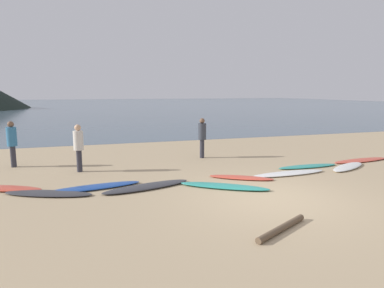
{
  "coord_description": "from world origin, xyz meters",
  "views": [
    {
      "loc": [
        -4.38,
        -7.14,
        2.64
      ],
      "look_at": [
        -0.39,
        5.27,
        0.6
      ],
      "focal_mm": 31.61,
      "sensor_mm": 36.0,
      "label": 1
    }
  ],
  "objects_px": {
    "surfboard_1": "(48,193)",
    "surfboard_9": "(361,160)",
    "person_2": "(202,135)",
    "surfboard_6": "(289,173)",
    "surfboard_3": "(147,186)",
    "person_1": "(12,140)",
    "surfboard_4": "(224,186)",
    "surfboard_8": "(348,167)",
    "surfboard_7": "(308,166)",
    "surfboard_0": "(1,188)",
    "driftwood_log": "(282,228)",
    "surfboard_2": "(93,187)",
    "surfboard_5": "(241,178)",
    "person_0": "(78,144)"
  },
  "relations": [
    {
      "from": "surfboard_5",
      "to": "surfboard_8",
      "type": "bearing_deg",
      "value": 34.12
    },
    {
      "from": "surfboard_1",
      "to": "surfboard_7",
      "type": "xyz_separation_m",
      "value": [
        8.37,
        0.66,
        -0.0
      ]
    },
    {
      "from": "surfboard_0",
      "to": "surfboard_1",
      "type": "height_order",
      "value": "surfboard_0"
    },
    {
      "from": "surfboard_3",
      "to": "surfboard_7",
      "type": "height_order",
      "value": "surfboard_3"
    },
    {
      "from": "person_1",
      "to": "surfboard_4",
      "type": "bearing_deg",
      "value": -144.48
    },
    {
      "from": "surfboard_2",
      "to": "person_1",
      "type": "height_order",
      "value": "person_1"
    },
    {
      "from": "surfboard_5",
      "to": "person_2",
      "type": "relative_size",
      "value": 1.23
    },
    {
      "from": "surfboard_6",
      "to": "surfboard_7",
      "type": "distance_m",
      "value": 1.41
    },
    {
      "from": "surfboard_8",
      "to": "surfboard_7",
      "type": "bearing_deg",
      "value": 131.32
    },
    {
      "from": "surfboard_7",
      "to": "person_2",
      "type": "xyz_separation_m",
      "value": [
        -2.96,
        2.76,
        0.9
      ]
    },
    {
      "from": "person_0",
      "to": "person_1",
      "type": "distance_m",
      "value": 2.65
    },
    {
      "from": "surfboard_8",
      "to": "person_0",
      "type": "bearing_deg",
      "value": 139.17
    },
    {
      "from": "person_2",
      "to": "surfboard_9",
      "type": "bearing_deg",
      "value": 32.74
    },
    {
      "from": "surfboard_6",
      "to": "person_2",
      "type": "relative_size",
      "value": 1.65
    },
    {
      "from": "surfboard_4",
      "to": "surfboard_5",
      "type": "bearing_deg",
      "value": 73.81
    },
    {
      "from": "surfboard_4",
      "to": "surfboard_3",
      "type": "bearing_deg",
      "value": -163.85
    },
    {
      "from": "surfboard_3",
      "to": "surfboard_2",
      "type": "bearing_deg",
      "value": 150.0
    },
    {
      "from": "surfboard_0",
      "to": "surfboard_6",
      "type": "xyz_separation_m",
      "value": [
        8.4,
        -0.91,
        -0.0
      ]
    },
    {
      "from": "surfboard_1",
      "to": "surfboard_9",
      "type": "distance_m",
      "value": 10.99
    },
    {
      "from": "surfboard_3",
      "to": "person_2",
      "type": "height_order",
      "value": "person_2"
    },
    {
      "from": "surfboard_5",
      "to": "person_1",
      "type": "relative_size",
      "value": 1.2
    },
    {
      "from": "surfboard_5",
      "to": "surfboard_1",
      "type": "bearing_deg",
      "value": -148.98
    },
    {
      "from": "surfboard_5",
      "to": "surfboard_8",
      "type": "relative_size",
      "value": 0.95
    },
    {
      "from": "person_2",
      "to": "surfboard_2",
      "type": "bearing_deg",
      "value": -86.34
    },
    {
      "from": "surfboard_1",
      "to": "person_1",
      "type": "xyz_separation_m",
      "value": [
        -1.45,
        3.87,
        0.91
      ]
    },
    {
      "from": "surfboard_2",
      "to": "person_2",
      "type": "height_order",
      "value": "person_2"
    },
    {
      "from": "surfboard_6",
      "to": "surfboard_9",
      "type": "xyz_separation_m",
      "value": [
        3.81,
        0.95,
        -0.0
      ]
    },
    {
      "from": "surfboard_0",
      "to": "surfboard_6",
      "type": "distance_m",
      "value": 8.45
    },
    {
      "from": "person_2",
      "to": "surfboard_1",
      "type": "bearing_deg",
      "value": -90.75
    },
    {
      "from": "surfboard_0",
      "to": "person_0",
      "type": "height_order",
      "value": "person_0"
    },
    {
      "from": "surfboard_3",
      "to": "person_1",
      "type": "height_order",
      "value": "person_1"
    },
    {
      "from": "person_0",
      "to": "driftwood_log",
      "type": "relative_size",
      "value": 0.99
    },
    {
      "from": "person_2",
      "to": "driftwood_log",
      "type": "xyz_separation_m",
      "value": [
        -0.96,
        -7.24,
        -0.88
      ]
    },
    {
      "from": "surfboard_0",
      "to": "person_0",
      "type": "distance_m",
      "value": 2.69
    },
    {
      "from": "surfboard_1",
      "to": "surfboard_6",
      "type": "xyz_separation_m",
      "value": [
        7.15,
        -0.04,
        0.0
      ]
    },
    {
      "from": "surfboard_0",
      "to": "surfboard_8",
      "type": "bearing_deg",
      "value": 19.8
    },
    {
      "from": "surfboard_5",
      "to": "person_0",
      "type": "bearing_deg",
      "value": -176.24
    },
    {
      "from": "surfboard_4",
      "to": "person_1",
      "type": "height_order",
      "value": "person_1"
    },
    {
      "from": "person_2",
      "to": "driftwood_log",
      "type": "height_order",
      "value": "person_2"
    },
    {
      "from": "person_2",
      "to": "driftwood_log",
      "type": "bearing_deg",
      "value": -40.48
    },
    {
      "from": "surfboard_2",
      "to": "surfboard_4",
      "type": "relative_size",
      "value": 1.05
    },
    {
      "from": "driftwood_log",
      "to": "surfboard_2",
      "type": "bearing_deg",
      "value": 129.48
    },
    {
      "from": "surfboard_6",
      "to": "person_1",
      "type": "distance_m",
      "value": 9.49
    },
    {
      "from": "surfboard_9",
      "to": "person_2",
      "type": "bearing_deg",
      "value": 150.76
    },
    {
      "from": "person_0",
      "to": "person_1",
      "type": "bearing_deg",
      "value": 144.33
    },
    {
      "from": "surfboard_8",
      "to": "person_1",
      "type": "height_order",
      "value": "person_1"
    },
    {
      "from": "surfboard_2",
      "to": "person_1",
      "type": "relative_size",
      "value": 1.62
    },
    {
      "from": "surfboard_3",
      "to": "surfboard_9",
      "type": "distance_m",
      "value": 8.48
    },
    {
      "from": "surfboard_3",
      "to": "surfboard_5",
      "type": "distance_m",
      "value": 2.92
    },
    {
      "from": "surfboard_3",
      "to": "person_1",
      "type": "xyz_separation_m",
      "value": [
        -3.99,
        4.04,
        0.91
      ]
    }
  ]
}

